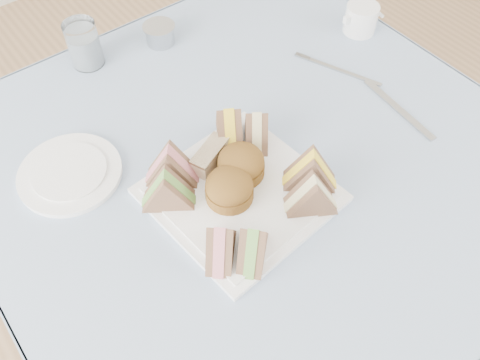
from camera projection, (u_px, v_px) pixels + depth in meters
floor at (249, 309)px, 1.58m from camera, size 4.00×4.00×0.00m
table at (251, 250)px, 1.28m from camera, size 0.90×0.90×0.74m
tablecloth at (254, 156)px, 0.98m from camera, size 1.02×1.02×0.01m
serving_plate at (240, 195)px, 0.92m from camera, size 0.31×0.31×0.01m
sandwich_fl_a at (221, 241)px, 0.81m from camera, size 0.09×0.09×0.08m
sandwich_fl_b at (253, 242)px, 0.81m from camera, size 0.09×0.09×0.08m
sandwich_fr_a at (311, 169)px, 0.89m from camera, size 0.10×0.10×0.09m
sandwich_fr_b at (312, 193)px, 0.86m from camera, size 0.10×0.08×0.08m
sandwich_bl_a at (167, 188)px, 0.87m from camera, size 0.10×0.09×0.08m
sandwich_bl_b at (171, 164)px, 0.90m from camera, size 0.10×0.10×0.09m
sandwich_br_a at (256, 127)px, 0.95m from camera, size 0.09×0.10×0.08m
sandwich_br_b at (229, 125)px, 0.95m from camera, size 0.09×0.11×0.09m
scone_left at (229, 188)px, 0.88m from camera, size 0.09×0.09×0.06m
scone_right at (241, 164)px, 0.91m from camera, size 0.12×0.12×0.06m
pastry_slice at (210, 156)px, 0.94m from camera, size 0.09×0.06×0.04m
side_plate at (70, 173)px, 0.95m from camera, size 0.24×0.24×0.01m
water_glass at (84, 44)px, 1.10m from camera, size 0.08×0.08×0.10m
tea_strainer at (160, 35)px, 1.17m from camera, size 0.09×0.09×0.04m
knife at (398, 109)px, 1.05m from camera, size 0.04×0.20×0.00m
fork at (345, 72)px, 1.12m from camera, size 0.07×0.16×0.00m
creamer_jug at (361, 19)px, 1.19m from camera, size 0.08×0.08×0.07m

